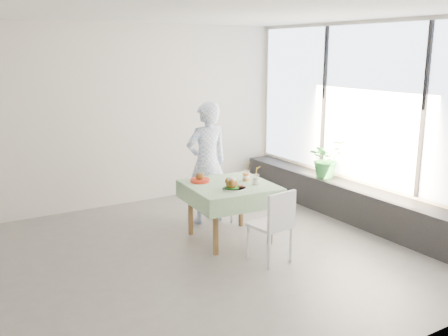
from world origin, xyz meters
TOP-DOWN VIEW (x-y plane):
  - floor at (0.00, 0.00)m, footprint 6.00×6.00m
  - ceiling at (0.00, 0.00)m, footprint 6.00×6.00m
  - wall_back at (0.00, 2.50)m, footprint 6.00×0.02m
  - wall_front at (0.00, -2.50)m, footprint 6.00×0.02m
  - wall_right at (3.00, 0.00)m, footprint 0.02×5.00m
  - window_pane at (2.97, 0.00)m, footprint 0.01×4.80m
  - window_ledge at (2.80, 0.00)m, footprint 0.40×4.80m
  - cafe_table at (0.87, 0.30)m, footprint 1.12×1.12m
  - chair_far at (1.02, 0.95)m, footprint 0.49×0.49m
  - chair_near at (0.91, -0.53)m, footprint 0.46×0.46m
  - diner at (0.97, 1.06)m, footprint 0.63×0.41m
  - main_dish at (0.77, 0.06)m, footprint 0.31×0.31m
  - juice_cup_orange at (1.14, 0.32)m, footprint 0.10×0.10m
  - juice_cup_lemonade at (1.14, 0.11)m, footprint 0.09×0.09m
  - second_dish at (0.60, 0.58)m, footprint 0.25×0.25m
  - potted_plant at (2.80, 0.63)m, footprint 0.56×0.49m

SIDE VIEW (x-z plane):
  - floor at x=0.00m, z-range 0.00..0.00m
  - window_ledge at x=2.80m, z-range 0.00..0.50m
  - chair_far at x=1.02m, z-range -0.16..0.68m
  - chair_near at x=0.91m, z-range -0.17..0.70m
  - cafe_table at x=0.87m, z-range 0.09..0.83m
  - second_dish at x=0.60m, z-range 0.72..0.84m
  - main_dish at x=0.77m, z-range 0.71..0.88m
  - potted_plant at x=2.80m, z-range 0.50..1.09m
  - juice_cup_lemonade at x=1.14m, z-range 0.67..0.93m
  - juice_cup_orange at x=1.14m, z-range 0.67..0.94m
  - diner at x=0.97m, z-range 0.00..1.71m
  - wall_back at x=0.00m, z-range 0.00..2.80m
  - wall_front at x=0.00m, z-range 0.00..2.80m
  - wall_right at x=3.00m, z-range 0.00..2.80m
  - window_pane at x=2.97m, z-range 0.56..2.74m
  - ceiling at x=0.00m, z-range 2.80..2.80m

